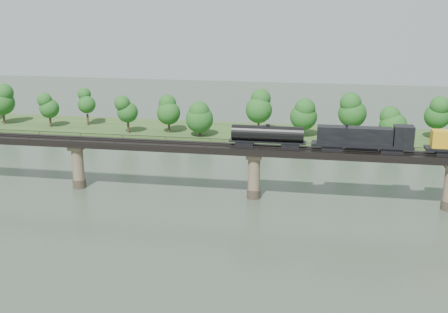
# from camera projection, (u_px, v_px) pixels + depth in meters

# --- Properties ---
(ground) EXTENTS (400.00, 400.00, 0.00)m
(ground) POSITION_uv_depth(u_px,v_px,m) (231.00, 260.00, 93.00)
(ground) COLOR #334032
(ground) RESTS_ON ground
(far_bank) EXTENTS (300.00, 24.00, 1.60)m
(far_bank) POSITION_uv_depth(u_px,v_px,m) (275.00, 135.00, 173.26)
(far_bank) COLOR #2D4B1E
(far_bank) RESTS_ON ground
(bridge) EXTENTS (236.00, 30.00, 11.50)m
(bridge) POSITION_uv_depth(u_px,v_px,m) (254.00, 174.00, 119.90)
(bridge) COLOR #473A2D
(bridge) RESTS_ON ground
(bridge_superstructure) EXTENTS (220.00, 4.90, 0.75)m
(bridge_superstructure) POSITION_uv_depth(u_px,v_px,m) (254.00, 145.00, 118.15)
(bridge_superstructure) COLOR black
(bridge_superstructure) RESTS_ON bridge
(far_treeline) EXTENTS (289.06, 17.54, 13.60)m
(far_treeline) POSITION_uv_depth(u_px,v_px,m) (247.00, 111.00, 168.17)
(far_treeline) COLOR #382619
(far_treeline) RESTS_ON far_bank
(freight_train) EXTENTS (82.40, 3.21, 5.67)m
(freight_train) POSITION_uv_depth(u_px,v_px,m) (440.00, 142.00, 111.32)
(freight_train) COLOR black
(freight_train) RESTS_ON bridge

